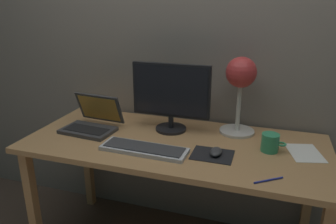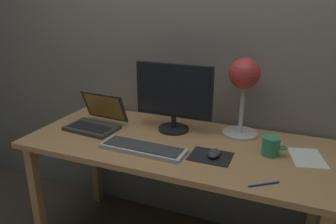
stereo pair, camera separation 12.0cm
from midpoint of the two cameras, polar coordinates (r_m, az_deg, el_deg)
back_wall at (r=1.98m, az=2.93°, el=14.56°), size 4.80×0.06×2.60m
desk at (r=1.77m, az=-0.84°, el=-7.52°), size 1.60×0.70×0.74m
monitor at (r=1.82m, az=-1.36°, el=3.09°), size 0.45×0.18×0.39m
keyboard_main at (r=1.64m, az=-6.34°, el=-6.50°), size 0.44×0.15×0.03m
laptop at (r=1.95m, az=-14.73°, el=-1.30°), size 0.32×0.28×0.20m
desk_lamp at (r=1.79m, az=10.81°, el=5.55°), size 0.20×0.20×0.43m
mousepad at (r=1.60m, az=5.68°, el=-7.55°), size 0.20×0.16×0.00m
mouse at (r=1.59m, az=6.29°, el=-7.01°), size 0.06×0.10×0.03m
coffee_mug at (r=1.67m, az=15.65°, el=-5.26°), size 0.12×0.09×0.09m
paper_sheet_near_mouse at (r=1.73m, az=21.15°, el=-6.75°), size 0.20×0.24×0.00m
pen at (r=1.43m, az=14.99°, el=-11.57°), size 0.12×0.09×0.01m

